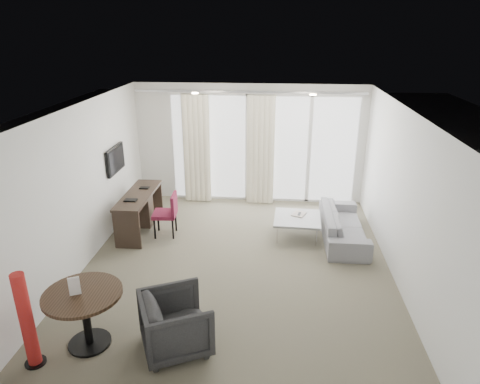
# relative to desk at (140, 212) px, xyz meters

# --- Properties ---
(floor) EXTENTS (5.00, 6.00, 0.00)m
(floor) POSITION_rel_desk_xyz_m (1.99, -1.22, -0.37)
(floor) COLOR #645E4C
(floor) RESTS_ON ground
(ceiling) EXTENTS (5.00, 6.00, 0.00)m
(ceiling) POSITION_rel_desk_xyz_m (1.99, -1.22, 2.23)
(ceiling) COLOR white
(ceiling) RESTS_ON ground
(wall_left) EXTENTS (0.00, 6.00, 2.60)m
(wall_left) POSITION_rel_desk_xyz_m (-0.51, -1.22, 0.93)
(wall_left) COLOR silver
(wall_left) RESTS_ON ground
(wall_right) EXTENTS (0.00, 6.00, 2.60)m
(wall_right) POSITION_rel_desk_xyz_m (4.49, -1.22, 0.93)
(wall_right) COLOR silver
(wall_right) RESTS_ON ground
(wall_front) EXTENTS (5.00, 0.00, 2.60)m
(wall_front) POSITION_rel_desk_xyz_m (1.99, -4.22, 0.93)
(wall_front) COLOR silver
(wall_front) RESTS_ON ground
(window_panel) EXTENTS (4.00, 0.02, 2.38)m
(window_panel) POSITION_rel_desk_xyz_m (2.29, 1.77, 0.83)
(window_panel) COLOR white
(window_panel) RESTS_ON ground
(window_frame) EXTENTS (4.10, 0.06, 2.44)m
(window_frame) POSITION_rel_desk_xyz_m (2.29, 1.75, 0.83)
(window_frame) COLOR white
(window_frame) RESTS_ON ground
(curtain_left) EXTENTS (0.60, 0.20, 2.38)m
(curtain_left) POSITION_rel_desk_xyz_m (0.84, 1.60, 0.83)
(curtain_left) COLOR #F0E7C9
(curtain_left) RESTS_ON ground
(curtain_right) EXTENTS (0.60, 0.20, 2.38)m
(curtain_right) POSITION_rel_desk_xyz_m (2.24, 1.60, 0.83)
(curtain_right) COLOR #F0E7C9
(curtain_right) RESTS_ON ground
(curtain_track) EXTENTS (4.80, 0.04, 0.04)m
(curtain_track) POSITION_rel_desk_xyz_m (1.99, 1.60, 2.08)
(curtain_track) COLOR #B2B2B7
(curtain_track) RESTS_ON ceiling
(downlight_a) EXTENTS (0.12, 0.12, 0.02)m
(downlight_a) POSITION_rel_desk_xyz_m (1.09, 0.38, 2.22)
(downlight_a) COLOR #FFE0B2
(downlight_a) RESTS_ON ceiling
(downlight_b) EXTENTS (0.12, 0.12, 0.02)m
(downlight_b) POSITION_rel_desk_xyz_m (3.19, 0.38, 2.22)
(downlight_b) COLOR #FFE0B2
(downlight_b) RESTS_ON ceiling
(desk) EXTENTS (0.50, 1.60, 0.75)m
(desk) POSITION_rel_desk_xyz_m (0.00, 0.00, 0.00)
(desk) COLOR #2F231B
(desk) RESTS_ON floor
(tv) EXTENTS (0.05, 0.80, 0.50)m
(tv) POSITION_rel_desk_xyz_m (-0.46, 0.23, 0.98)
(tv) COLOR black
(tv) RESTS_ON wall_left
(desk_chair) EXTENTS (0.48, 0.45, 0.83)m
(desk_chair) POSITION_rel_desk_xyz_m (0.53, -0.16, 0.04)
(desk_chair) COLOR maroon
(desk_chair) RESTS_ON floor
(round_table) EXTENTS (1.16, 1.16, 0.75)m
(round_table) POSITION_rel_desk_xyz_m (0.33, -3.19, 0.00)
(round_table) COLOR #312014
(round_table) RESTS_ON floor
(menu_card) EXTENTS (0.13, 0.07, 0.24)m
(menu_card) POSITION_rel_desk_xyz_m (0.27, -3.24, 0.35)
(menu_card) COLOR white
(menu_card) RESTS_ON round_table
(red_lamp) EXTENTS (0.30, 0.30, 1.22)m
(red_lamp) POSITION_rel_desk_xyz_m (-0.18, -3.57, 0.23)
(red_lamp) COLOR #AF1F1D
(red_lamp) RESTS_ON floor
(tub_armchair) EXTENTS (1.06, 1.05, 0.73)m
(tub_armchair) POSITION_rel_desk_xyz_m (1.44, -3.16, -0.01)
(tub_armchair) COLOR #282829
(tub_armchair) RESTS_ON floor
(coffee_table) EXTENTS (0.89, 0.89, 0.38)m
(coffee_table) POSITION_rel_desk_xyz_m (3.01, 0.01, -0.18)
(coffee_table) COLOR gray
(coffee_table) RESTS_ON floor
(remote) EXTENTS (0.07, 0.16, 0.02)m
(remote) POSITION_rel_desk_xyz_m (3.05, 0.14, -0.01)
(remote) COLOR black
(remote) RESTS_ON coffee_table
(magazine) EXTENTS (0.34, 0.38, 0.02)m
(magazine) POSITION_rel_desk_xyz_m (3.05, 0.15, -0.01)
(magazine) COLOR gray
(magazine) RESTS_ON coffee_table
(sofa) EXTENTS (0.74, 1.88, 0.55)m
(sofa) POSITION_rel_desk_xyz_m (3.86, -0.02, -0.10)
(sofa) COLOR slate
(sofa) RESTS_ON floor
(terrace_slab) EXTENTS (5.60, 3.00, 0.12)m
(terrace_slab) POSITION_rel_desk_xyz_m (2.29, 3.28, -0.43)
(terrace_slab) COLOR #4D4D50
(terrace_slab) RESTS_ON ground
(rattan_chair_a) EXTENTS (0.73, 0.73, 0.87)m
(rattan_chair_a) POSITION_rel_desk_xyz_m (3.24, 2.93, 0.06)
(rattan_chair_a) COLOR brown
(rattan_chair_a) RESTS_ON terrace_slab
(rattan_chair_b) EXTENTS (0.66, 0.66, 0.78)m
(rattan_chair_b) POSITION_rel_desk_xyz_m (4.10, 3.14, 0.01)
(rattan_chair_b) COLOR brown
(rattan_chair_b) RESTS_ON terrace_slab
(rattan_table) EXTENTS (0.60, 0.60, 0.54)m
(rattan_table) POSITION_rel_desk_xyz_m (3.58, 3.04, -0.10)
(rattan_table) COLOR brown
(rattan_table) RESTS_ON terrace_slab
(balustrade) EXTENTS (5.50, 0.06, 1.05)m
(balustrade) POSITION_rel_desk_xyz_m (2.29, 4.73, 0.13)
(balustrade) COLOR #B2B2B7
(balustrade) RESTS_ON terrace_slab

